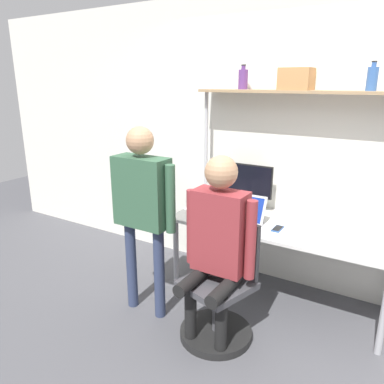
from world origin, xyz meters
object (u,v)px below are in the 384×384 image
monitor (245,184)px  bottle_blue (372,78)px  laptop (244,215)px  person_seated (218,236)px  bottle_purple (243,79)px  office_chair (220,302)px  cell_phone (278,229)px  person_standing (142,199)px  storage_box (296,79)px

monitor → bottle_blue: (0.98, 0.02, 0.96)m
laptop → person_seated: size_ratio=0.25×
laptop → bottle_purple: bottle_purple is taller
office_chair → monitor: bearing=103.7°
office_chair → cell_phone: bearing=70.0°
person_standing → bottle_blue: size_ratio=7.34×
office_chair → bottle_blue: bearing=51.7°
cell_phone → bottle_blue: 1.37m
cell_phone → person_standing: size_ratio=0.09×
cell_phone → bottle_blue: bearing=33.3°
monitor → office_chair: monitor is taller
monitor → cell_phone: 0.61m
storage_box → laptop: bearing=-126.6°
monitor → storage_box: storage_box is taller
monitor → person_seated: person_seated is taller
monitor → person_seated: 1.01m
person_seated → bottle_blue: bearing=52.5°
office_chair → person_standing: person_standing is taller
laptop → storage_box: size_ratio=1.37×
laptop → office_chair: 0.79m
office_chair → bottle_blue: 2.05m
bottle_purple → bottle_blue: bearing=-0.0°
laptop → bottle_purple: (-0.21, 0.36, 1.14)m
bottle_blue → bottle_purple: bearing=180.0°
bottle_purple → bottle_blue: size_ratio=0.98×
monitor → bottle_blue: bottle_blue is taller
cell_phone → person_seated: person_seated is taller
person_standing → storage_box: (0.87, 1.00, 0.92)m
laptop → person_seated: (0.08, -0.64, 0.06)m
person_seated → bottle_purple: (-0.29, 1.00, 1.09)m
storage_box → office_chair: bearing=-100.5°
cell_phone → person_standing: (-0.91, -0.65, 0.29)m
person_standing → storage_box: storage_box is taller
person_seated → person_standing: 0.70m
person_seated → bottle_blue: size_ratio=6.61×
person_seated → storage_box: bearing=79.3°
cell_phone → bottle_purple: 1.36m
person_seated → laptop: bearing=96.7°
cell_phone → storage_box: storage_box is taller
monitor → bottle_purple: (-0.07, 0.02, 0.95)m
cell_phone → bottle_blue: size_ratio=0.69×
bottle_purple → bottle_blue: 1.05m
cell_phone → laptop: bearing=-179.0°
person_seated → bottle_purple: bearing=106.2°
laptop → person_seated: bearing=-83.3°
monitor → bottle_blue: size_ratio=2.43×
office_chair → bottle_blue: (0.75, 0.95, 1.65)m
laptop → storage_box: bearing=53.4°
bottle_blue → person_standing: bearing=-145.4°
person_standing → bottle_purple: bearing=68.6°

